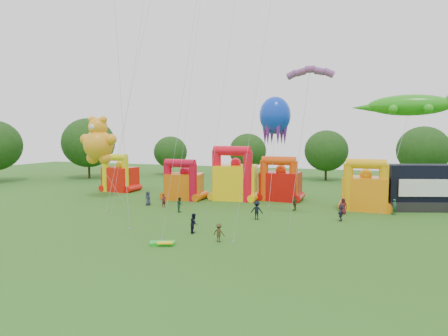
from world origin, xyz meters
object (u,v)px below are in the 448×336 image
(stage_trailer, at_px, (423,188))
(octopus_kite, at_px, (274,135))
(spectator_0, at_px, (148,198))
(bouncy_castle_0, at_px, (119,177))
(bouncy_castle_2, at_px, (235,179))
(teddy_bear_kite, at_px, (105,162))
(spectator_4, at_px, (295,203))
(gecko_kite, at_px, (399,148))

(stage_trailer, xyz_separation_m, octopus_kite, (-17.97, 0.86, 6.17))
(spectator_0, bearing_deg, bouncy_castle_0, 155.03)
(bouncy_castle_0, distance_m, spectator_0, 14.34)
(bouncy_castle_2, bearing_deg, teddy_bear_kite, -158.84)
(spectator_4, bearing_deg, teddy_bear_kite, -62.22)
(bouncy_castle_2, distance_m, stage_trailer, 23.03)
(stage_trailer, bearing_deg, gecko_kite, 164.74)
(bouncy_castle_2, relative_size, spectator_0, 4.14)
(bouncy_castle_0, height_order, spectator_4, bouncy_castle_0)
(stage_trailer, xyz_separation_m, teddy_bear_kite, (-39.28, -6.63, 2.47))
(bouncy_castle_0, relative_size, spectator_4, 3.42)
(bouncy_castle_0, bearing_deg, stage_trailer, -1.65)
(bouncy_castle_0, xyz_separation_m, bouncy_castle_2, (19.43, -1.56, 0.52))
(stage_trailer, xyz_separation_m, spectator_0, (-31.80, -8.28, -1.71))
(bouncy_castle_0, bearing_deg, bouncy_castle_2, -4.60)
(bouncy_castle_2, bearing_deg, spectator_4, -29.93)
(gecko_kite, bearing_deg, bouncy_castle_0, 179.30)
(bouncy_castle_2, distance_m, spectator_0, 11.99)
(gecko_kite, distance_m, spectator_4, 14.40)
(bouncy_castle_0, height_order, bouncy_castle_2, bouncy_castle_2)
(stage_trailer, relative_size, gecko_kite, 0.65)
(spectator_0, xyz_separation_m, spectator_4, (17.82, 2.74, -0.03))
(octopus_kite, xyz_separation_m, spectator_0, (-13.84, -9.14, -7.88))
(stage_trailer, distance_m, teddy_bear_kite, 39.91)
(bouncy_castle_2, distance_m, octopus_kite, 7.94)
(stage_trailer, bearing_deg, bouncy_castle_0, 178.35)
(teddy_bear_kite, relative_size, gecko_kite, 0.82)
(octopus_kite, bearing_deg, gecko_kite, -0.45)
(stage_trailer, distance_m, octopus_kite, 19.01)
(gecko_kite, bearing_deg, spectator_4, -150.89)
(bouncy_castle_0, height_order, teddy_bear_kite, teddy_bear_kite)
(bouncy_castle_2, distance_m, spectator_4, 10.60)
(teddy_bear_kite, height_order, gecko_kite, gecko_kite)
(gecko_kite, height_order, spectator_4, gecko_kite)
(bouncy_castle_0, xyz_separation_m, spectator_4, (28.46, -6.76, -1.38))
(bouncy_castle_0, bearing_deg, teddy_bear_kite, -68.00)
(spectator_0, bearing_deg, gecko_kite, 34.03)
(bouncy_castle_2, xyz_separation_m, spectator_0, (-8.78, -7.94, -1.88))
(bouncy_castle_2, height_order, spectator_0, bouncy_castle_2)
(bouncy_castle_2, xyz_separation_m, spectator_4, (9.04, -5.20, -1.90))
(octopus_kite, bearing_deg, spectator_4, -58.13)
(spectator_0, bearing_deg, spectator_4, 25.55)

